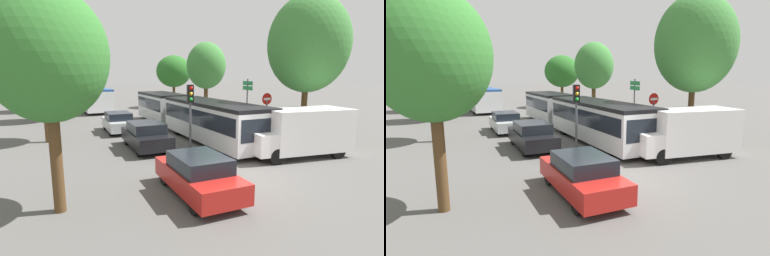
{
  "view_description": "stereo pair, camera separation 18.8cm",
  "coord_description": "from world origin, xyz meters",
  "views": [
    {
      "loc": [
        -6.4,
        -9.0,
        3.92
      ],
      "look_at": [
        0.2,
        4.57,
        1.2
      ],
      "focal_mm": 28.0,
      "sensor_mm": 36.0,
      "label": 1
    },
    {
      "loc": [
        -6.24,
        -9.09,
        3.92
      ],
      "look_at": [
        0.2,
        4.57,
        1.2
      ],
      "focal_mm": 28.0,
      "sensor_mm": 36.0,
      "label": 2
    }
  ],
  "objects": [
    {
      "name": "ground_plane",
      "position": [
        0.0,
        0.0,
        0.0
      ],
      "size": [
        200.0,
        200.0,
        0.0
      ],
      "primitive_type": "plane",
      "color": "#565451"
    },
    {
      "name": "articulated_bus",
      "position": [
        2.17,
        9.38,
        1.37
      ],
      "size": [
        2.59,
        16.07,
        2.38
      ],
      "rotation": [
        0.0,
        0.0,
        -1.58
      ],
      "color": "silver",
      "rests_on": "ground"
    },
    {
      "name": "city_bus_rear",
      "position": [
        -1.93,
        25.98,
        1.43
      ],
      "size": [
        2.87,
        11.52,
        2.47
      ],
      "rotation": [
        0.0,
        0.0,
        1.6
      ],
      "color": "silver",
      "rests_on": "ground"
    },
    {
      "name": "queued_car_red",
      "position": [
        -2.13,
        -0.68,
        0.69
      ],
      "size": [
        1.76,
        3.96,
        1.36
      ],
      "rotation": [
        0.0,
        0.0,
        1.55
      ],
      "color": "#B21E19",
      "rests_on": "ground"
    },
    {
      "name": "queued_car_black",
      "position": [
        -1.82,
        5.99,
        0.73
      ],
      "size": [
        1.85,
        4.18,
        1.44
      ],
      "rotation": [
        0.0,
        0.0,
        1.55
      ],
      "color": "black",
      "rests_on": "ground"
    },
    {
      "name": "queued_car_silver",
      "position": [
        -2.1,
        11.4,
        0.69
      ],
      "size": [
        1.76,
        3.97,
        1.37
      ],
      "rotation": [
        0.0,
        0.0,
        1.55
      ],
      "color": "#B7BABF",
      "rests_on": "ground"
    },
    {
      "name": "white_van",
      "position": [
        4.45,
        1.32,
        1.24
      ],
      "size": [
        5.24,
        2.69,
        2.31
      ],
      "rotation": [
        0.0,
        0.0,
        2.99
      ],
      "color": "white",
      "rests_on": "ground"
    },
    {
      "name": "traffic_light",
      "position": [
        0.19,
        4.74,
        2.5
      ],
      "size": [
        0.36,
        0.38,
        3.4
      ],
      "rotation": [
        0.0,
        0.0,
        -1.76
      ],
      "color": "#56595E",
      "rests_on": "ground"
    },
    {
      "name": "no_entry_sign",
      "position": [
        5.42,
        5.08,
        1.88
      ],
      "size": [
        0.7,
        0.08,
        2.82
      ],
      "rotation": [
        0.0,
        0.0,
        -1.57
      ],
      "color": "#56595E",
      "rests_on": "ground"
    },
    {
      "name": "direction_sign_post",
      "position": [
        6.41,
        8.38,
        2.55
      ],
      "size": [
        0.29,
        1.39,
        3.6
      ],
      "rotation": [
        0.0,
        0.0,
        2.98
      ],
      "color": "#56595E",
      "rests_on": "ground"
    },
    {
      "name": "tree_left_near",
      "position": [
        -6.29,
        -0.03,
        4.38
      ],
      "size": [
        3.2,
        3.2,
        6.21
      ],
      "color": "#51381E",
      "rests_on": "ground"
    },
    {
      "name": "tree_left_mid",
      "position": [
        -6.46,
        10.06,
        4.69
      ],
      "size": [
        3.46,
        3.46,
        6.72
      ],
      "color": "#51381E",
      "rests_on": "ground"
    },
    {
      "name": "tree_left_far",
      "position": [
        -6.16,
        18.7,
        4.37
      ],
      "size": [
        3.71,
        3.71,
        6.63
      ],
      "color": "#51381E",
      "rests_on": "ground"
    },
    {
      "name": "tree_left_distant",
      "position": [
        -6.45,
        26.44,
        4.43
      ],
      "size": [
        4.28,
        4.28,
        7.06
      ],
      "color": "#51381E",
      "rests_on": "ground"
    },
    {
      "name": "tree_right_near",
      "position": [
        6.99,
        3.69,
        5.58
      ],
      "size": [
        4.44,
        4.44,
        8.29
      ],
      "color": "#51381E",
      "rests_on": "ground"
    },
    {
      "name": "tree_right_mid",
      "position": [
        7.26,
        16.07,
        4.68
      ],
      "size": [
        3.68,
        3.68,
        6.86
      ],
      "color": "#51381E",
      "rests_on": "ground"
    },
    {
      "name": "tree_right_far",
      "position": [
        7.43,
        24.42,
        4.24
      ],
      "size": [
        4.13,
        4.13,
        6.12
      ],
      "color": "#51381E",
      "rests_on": "ground"
    }
  ]
}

